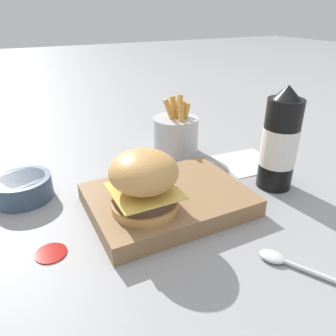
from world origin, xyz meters
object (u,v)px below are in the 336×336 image
at_px(serving_board, 168,200).
at_px(fries_basket, 176,134).
at_px(spoon, 291,264).
at_px(ketchup_bottle, 280,143).
at_px(burger, 144,181).
at_px(side_bowl, 22,187).

relative_size(serving_board, fries_basket, 1.90).
relative_size(serving_board, spoon, 1.88).
height_order(serving_board, spoon, serving_board).
xyz_separation_m(ketchup_bottle, spoon, (-0.15, -0.20, -0.09)).
bearing_deg(serving_board, burger, -152.25).
height_order(serving_board, ketchup_bottle, ketchup_bottle).
height_order(fries_basket, spoon, fries_basket).
relative_size(burger, spoon, 0.75).
bearing_deg(spoon, side_bowl, 11.75).
relative_size(ketchup_bottle, spoon, 1.40).
bearing_deg(serving_board, ketchup_bottle, -6.06).
xyz_separation_m(serving_board, spoon, (0.09, -0.22, -0.01)).
xyz_separation_m(burger, ketchup_bottle, (0.30, 0.01, 0.01)).
bearing_deg(ketchup_bottle, burger, -178.80).
distance_m(serving_board, spoon, 0.24).
distance_m(serving_board, fries_basket, 0.27).
height_order(fries_basket, side_bowl, fries_basket).
bearing_deg(serving_board, side_bowl, 146.29).
distance_m(fries_basket, side_bowl, 0.39).
xyz_separation_m(burger, side_bowl, (-0.18, 0.19, -0.06)).
height_order(serving_board, burger, burger).
bearing_deg(fries_basket, spoon, -96.01).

